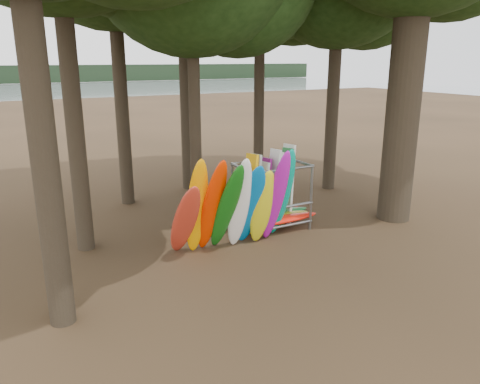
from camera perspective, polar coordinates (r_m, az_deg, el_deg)
name	(u,v)px	position (r m, az deg, el deg)	size (l,w,h in m)	color
ground	(275,245)	(14.67, 4.33, -6.46)	(120.00, 120.00, 0.00)	#47331E
lake	(44,100)	(71.98, -22.74, 10.34)	(160.00, 160.00, 0.00)	gray
far_shore	(17,74)	(121.66, -25.51, 12.82)	(160.00, 4.00, 4.00)	black
kayak_row	(237,206)	(13.77, -0.31, -1.67)	(4.06, 2.04, 3.21)	red
storage_rack	(271,199)	(15.79, 3.81, -0.82)	(3.22, 1.51, 2.79)	slate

